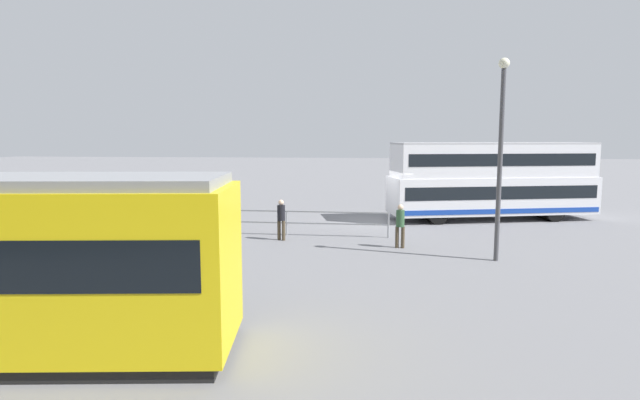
{
  "coord_description": "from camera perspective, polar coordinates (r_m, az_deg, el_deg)",
  "views": [
    {
      "loc": [
        0.44,
        25.66,
        4.2
      ],
      "look_at": [
        2.68,
        5.6,
        1.72
      ],
      "focal_mm": 28.72,
      "sensor_mm": 36.0,
      "label": 1
    }
  ],
  "objects": [
    {
      "name": "double_decker_bus",
      "position": [
        27.54,
        18.6,
        2.08
      ],
      "size": [
        10.74,
        5.0,
        3.94
      ],
      "color": "white",
      "rests_on": "ground"
    },
    {
      "name": "info_sign",
      "position": [
        23.31,
        -14.22,
        0.7
      ],
      "size": [
        1.14,
        0.37,
        2.48
      ],
      "color": "slate",
      "rests_on": "ground"
    },
    {
      "name": "pedestrian_railing",
      "position": [
        22.02,
        -3.75,
        -2.04
      ],
      "size": [
        8.76,
        0.21,
        1.08
      ],
      "color": "gray",
      "rests_on": "ground"
    },
    {
      "name": "pedestrian_crossing",
      "position": [
        19.69,
        8.93,
        -2.54
      ],
      "size": [
        0.37,
        0.37,
        1.67
      ],
      "color": "#4C3F2D",
      "rests_on": "ground"
    },
    {
      "name": "ground_plane",
      "position": [
        26.0,
        7.27,
        -2.35
      ],
      "size": [
        160.0,
        160.0,
        0.0
      ],
      "primitive_type": "plane",
      "color": "slate"
    },
    {
      "name": "street_lamp",
      "position": [
        18.18,
        19.49,
        5.89
      ],
      "size": [
        0.36,
        0.36,
        6.79
      ],
      "color": "#4C4C51",
      "rests_on": "ground"
    },
    {
      "name": "pedestrian_near_railing",
      "position": [
        20.97,
        -4.35,
        -1.9
      ],
      "size": [
        0.42,
        0.42,
        1.67
      ],
      "color": "#4C3F2D",
      "rests_on": "ground"
    }
  ]
}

